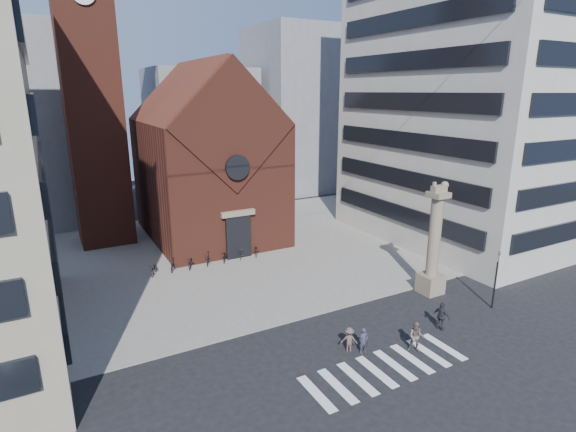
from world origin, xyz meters
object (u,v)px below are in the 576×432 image
object	(u,v)px
pedestrian_0	(364,341)
pedestrian_2	(442,316)
scooter_0	(154,269)
traffic_light	(496,278)
pedestrian_1	(416,337)
lion_column	(433,250)

from	to	relation	value
pedestrian_0	pedestrian_2	xyz separation A→B (m)	(6.07, -0.24, 0.14)
pedestrian_0	scooter_0	size ratio (longest dim) A/B	0.85
traffic_light	scooter_0	size ratio (longest dim) A/B	2.29
traffic_light	pedestrian_1	xyz separation A→B (m)	(-8.78, -1.52, -1.33)
pedestrian_0	pedestrian_2	bearing A→B (deg)	-1.22
traffic_light	pedestrian_2	size ratio (longest dim) A/B	2.28
lion_column	scooter_0	xyz separation A→B (m)	(-17.79, 13.57, -2.91)
lion_column	pedestrian_0	size ratio (longest dim) A/B	5.42
traffic_light	pedestrian_1	size ratio (longest dim) A/B	2.24
lion_column	pedestrian_1	xyz separation A→B (m)	(-6.79, -5.52, -2.50)
pedestrian_0	scooter_0	world-z (taller)	pedestrian_0
scooter_0	pedestrian_1	bearing A→B (deg)	-35.34
lion_column	pedestrian_1	bearing A→B (deg)	-140.89
pedestrian_1	pedestrian_2	bearing A→B (deg)	62.99
lion_column	pedestrian_0	bearing A→B (deg)	-156.56
pedestrian_0	traffic_light	bearing A→B (deg)	1.89
pedestrian_2	lion_column	bearing A→B (deg)	-52.40
lion_column	traffic_light	bearing A→B (deg)	-63.54
traffic_light	pedestrian_0	bearing A→B (deg)	-179.20
traffic_light	scooter_0	world-z (taller)	traffic_light
lion_column	pedestrian_1	world-z (taller)	lion_column
pedestrian_0	pedestrian_2	distance (m)	6.07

